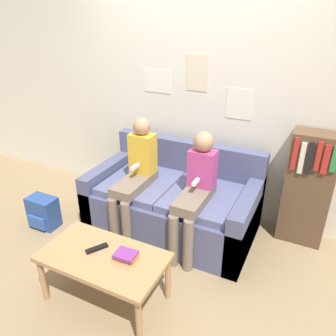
{
  "coord_description": "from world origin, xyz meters",
  "views": [
    {
      "loc": [
        1.21,
        -2.01,
        2.06
      ],
      "look_at": [
        0.0,
        0.44,
        0.74
      ],
      "focal_mm": 35.0,
      "sensor_mm": 36.0,
      "label": 1
    }
  ],
  "objects": [
    {
      "name": "bookshelf",
      "position": [
        1.2,
        0.95,
        0.56
      ],
      "size": [
        0.42,
        0.27,
        1.11
      ],
      "color": "brown",
      "rests_on": "ground_plane"
    },
    {
      "name": "person_left",
      "position": [
        -0.31,
        0.36,
        0.65
      ],
      "size": [
        0.24,
        0.61,
        1.16
      ],
      "color": "#756656",
      "rests_on": "ground_plane"
    },
    {
      "name": "ground_plane",
      "position": [
        0.0,
        0.0,
        0.0
      ],
      "size": [
        10.0,
        10.0,
        0.0
      ],
      "primitive_type": "plane",
      "color": "#937A56"
    },
    {
      "name": "wall_back",
      "position": [
        0.0,
        1.13,
        1.3
      ],
      "size": [
        8.0,
        0.06,
        2.6
      ],
      "color": "silver",
      "rests_on": "ground_plane"
    },
    {
      "name": "backpack",
      "position": [
        -1.23,
        -0.02,
        0.16
      ],
      "size": [
        0.3,
        0.22,
        0.33
      ],
      "color": "#284789",
      "rests_on": "ground_plane"
    },
    {
      "name": "couch",
      "position": [
        0.0,
        0.57,
        0.29
      ],
      "size": [
        1.64,
        0.92,
        0.84
      ],
      "color": "#4C5175",
      "rests_on": "ground_plane"
    },
    {
      "name": "coffee_table",
      "position": [
        -0.06,
        -0.53,
        0.38
      ],
      "size": [
        0.94,
        0.52,
        0.43
      ],
      "color": "#AD7F51",
      "rests_on": "ground_plane"
    },
    {
      "name": "tv_remote",
      "position": [
        -0.14,
        -0.5,
        0.44
      ],
      "size": [
        0.12,
        0.17,
        0.02
      ],
      "rotation": [
        0.0,
        0.0,
        -0.56
      ],
      "color": "black",
      "rests_on": "coffee_table"
    },
    {
      "name": "book_stack",
      "position": [
        0.11,
        -0.48,
        0.45
      ],
      "size": [
        0.17,
        0.14,
        0.05
      ],
      "color": "orange",
      "rests_on": "coffee_table"
    },
    {
      "name": "person_right",
      "position": [
        0.31,
        0.36,
        0.64
      ],
      "size": [
        0.24,
        0.61,
        1.12
      ],
      "color": "#756656",
      "rests_on": "ground_plane"
    }
  ]
}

